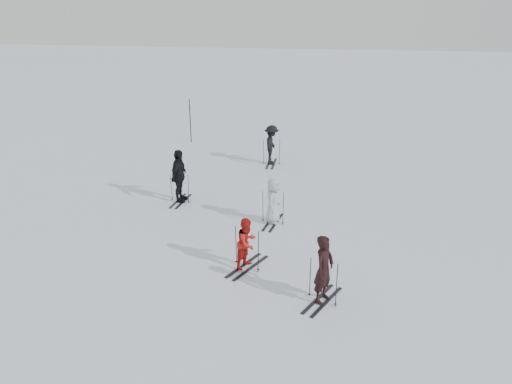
{
  "coord_description": "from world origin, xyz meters",
  "views": [
    {
      "loc": [
        2.39,
        -14.72,
        7.31
      ],
      "look_at": [
        0.0,
        1.0,
        1.0
      ],
      "focal_mm": 35.0,
      "sensor_mm": 36.0,
      "label": 1
    }
  ],
  "objects_px": {
    "skier_uphill_left": "(179,177)",
    "piste_marker": "(190,121)",
    "skier_near_dark": "(324,270)",
    "skier_red": "(247,244)",
    "skier_uphill_far": "(272,145)",
    "skier_grey": "(273,201)"
  },
  "relations": [
    {
      "from": "skier_uphill_left",
      "to": "piste_marker",
      "type": "xyz_separation_m",
      "value": [
        -1.81,
        8.01,
        0.14
      ]
    },
    {
      "from": "skier_near_dark",
      "to": "skier_uphill_left",
      "type": "distance_m",
      "value": 8.03
    },
    {
      "from": "skier_red",
      "to": "skier_uphill_left",
      "type": "height_order",
      "value": "skier_uphill_left"
    },
    {
      "from": "skier_uphill_far",
      "to": "piste_marker",
      "type": "distance_m",
      "value": 5.56
    },
    {
      "from": "skier_grey",
      "to": "skier_uphill_left",
      "type": "height_order",
      "value": "skier_uphill_left"
    },
    {
      "from": "skier_near_dark",
      "to": "skier_grey",
      "type": "height_order",
      "value": "skier_near_dark"
    },
    {
      "from": "skier_grey",
      "to": "piste_marker",
      "type": "xyz_separation_m",
      "value": [
        -5.5,
        9.35,
        0.36
      ]
    },
    {
      "from": "skier_uphill_left",
      "to": "skier_uphill_far",
      "type": "bearing_deg",
      "value": -23.61
    },
    {
      "from": "skier_red",
      "to": "piste_marker",
      "type": "bearing_deg",
      "value": 48.22
    },
    {
      "from": "skier_grey",
      "to": "skier_uphill_far",
      "type": "bearing_deg",
      "value": 17.21
    },
    {
      "from": "skier_red",
      "to": "skier_grey",
      "type": "height_order",
      "value": "skier_grey"
    },
    {
      "from": "skier_uphill_far",
      "to": "skier_red",
      "type": "bearing_deg",
      "value": -176.99
    },
    {
      "from": "skier_red",
      "to": "skier_uphill_far",
      "type": "xyz_separation_m",
      "value": [
        -0.46,
        9.45,
        0.15
      ]
    },
    {
      "from": "skier_uphill_left",
      "to": "skier_uphill_far",
      "type": "distance_m",
      "value": 5.76
    },
    {
      "from": "piste_marker",
      "to": "skier_red",
      "type": "bearing_deg",
      "value": -67.63
    },
    {
      "from": "skier_near_dark",
      "to": "skier_grey",
      "type": "bearing_deg",
      "value": 48.14
    },
    {
      "from": "skier_near_dark",
      "to": "skier_uphill_left",
      "type": "relative_size",
      "value": 0.9
    },
    {
      "from": "skier_red",
      "to": "skier_uphill_far",
      "type": "relative_size",
      "value": 0.84
    },
    {
      "from": "skier_near_dark",
      "to": "piste_marker",
      "type": "relative_size",
      "value": 0.79
    },
    {
      "from": "skier_near_dark",
      "to": "skier_grey",
      "type": "xyz_separation_m",
      "value": [
        -1.82,
        4.5,
        -0.12
      ]
    },
    {
      "from": "skier_uphill_far",
      "to": "piste_marker",
      "type": "xyz_separation_m",
      "value": [
        -4.67,
        3.01,
        0.25
      ]
    },
    {
      "from": "skier_near_dark",
      "to": "skier_red",
      "type": "bearing_deg",
      "value": 83.68
    }
  ]
}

